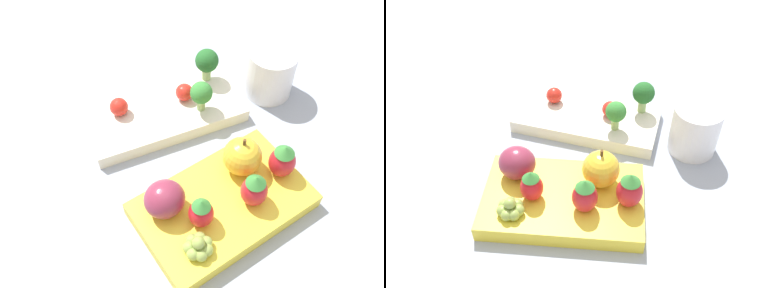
# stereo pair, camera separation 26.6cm
# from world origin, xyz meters

# --- Properties ---
(ground_plane) EXTENTS (4.00, 4.00, 0.00)m
(ground_plane) POSITION_xyz_m (0.00, 0.00, 0.00)
(ground_plane) COLOR #939EB2
(bento_box_savoury) EXTENTS (0.22, 0.13, 0.02)m
(bento_box_savoury) POSITION_xyz_m (0.01, 0.08, 0.01)
(bento_box_savoury) COLOR silver
(bento_box_savoury) RESTS_ON ground_plane
(bento_box_fruit) EXTENTS (0.21, 0.14, 0.02)m
(bento_box_fruit) POSITION_xyz_m (0.00, -0.09, 0.01)
(bento_box_fruit) COLOR yellow
(bento_box_fruit) RESTS_ON ground_plane
(broccoli_floret_0) EXTENTS (0.03, 0.03, 0.05)m
(broccoli_floret_0) POSITION_xyz_m (0.05, 0.05, 0.05)
(broccoli_floret_0) COLOR #93B770
(broccoli_floret_0) RESTS_ON bento_box_savoury
(broccoli_floret_1) EXTENTS (0.03, 0.03, 0.05)m
(broccoli_floret_1) POSITION_xyz_m (0.09, 0.10, 0.05)
(broccoli_floret_1) COLOR #93B770
(broccoli_floret_1) RESTS_ON bento_box_savoury
(cherry_tomato_0) EXTENTS (0.02, 0.02, 0.02)m
(cherry_tomato_0) POSITION_xyz_m (-0.05, 0.10, 0.03)
(cherry_tomato_0) COLOR red
(cherry_tomato_0) RESTS_ON bento_box_savoury
(cherry_tomato_1) EXTENTS (0.02, 0.02, 0.02)m
(cherry_tomato_1) POSITION_xyz_m (0.04, 0.08, 0.03)
(cherry_tomato_1) COLOR red
(cherry_tomato_1) RESTS_ON bento_box_savoury
(apple) EXTENTS (0.05, 0.05, 0.06)m
(apple) POSITION_xyz_m (0.04, -0.06, 0.05)
(apple) COLOR gold
(apple) RESTS_ON bento_box_fruit
(strawberry_0) EXTENTS (0.03, 0.03, 0.05)m
(strawberry_0) POSITION_xyz_m (0.08, -0.09, 0.05)
(strawberry_0) COLOR red
(strawberry_0) RESTS_ON bento_box_fruit
(strawberry_1) EXTENTS (0.03, 0.03, 0.05)m
(strawberry_1) POSITION_xyz_m (0.03, -0.10, 0.04)
(strawberry_1) COLOR red
(strawberry_1) RESTS_ON bento_box_fruit
(strawberry_2) EXTENTS (0.03, 0.03, 0.04)m
(strawberry_2) POSITION_xyz_m (-0.04, -0.10, 0.04)
(strawberry_2) COLOR red
(strawberry_2) RESTS_ON bento_box_fruit
(plum) EXTENTS (0.05, 0.04, 0.04)m
(plum) POSITION_xyz_m (-0.06, -0.06, 0.04)
(plum) COLOR #892D47
(plum) RESTS_ON bento_box_fruit
(grape_cluster) EXTENTS (0.03, 0.03, 0.02)m
(grape_cluster) POSITION_xyz_m (-0.06, -0.12, 0.03)
(grape_cluster) COLOR #8EA84C
(grape_cluster) RESTS_ON bento_box_fruit
(drinking_cup) EXTENTS (0.07, 0.07, 0.07)m
(drinking_cup) POSITION_xyz_m (0.16, 0.05, 0.04)
(drinking_cup) COLOR white
(drinking_cup) RESTS_ON ground_plane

